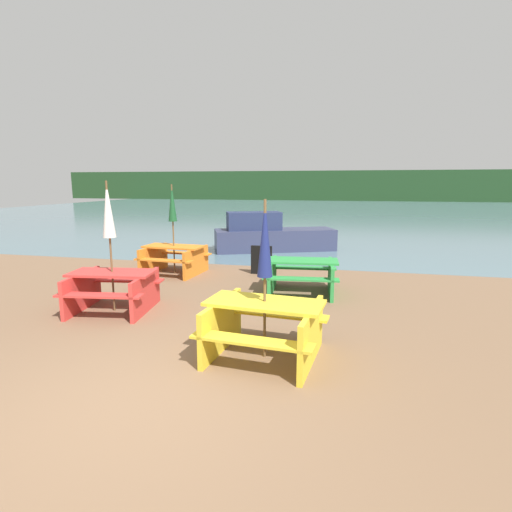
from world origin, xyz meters
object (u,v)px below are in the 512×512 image
object	(u,v)px
picnic_table_green	(301,273)
umbrella_white	(108,211)
picnic_table_red	(113,287)
umbrella_darkgreen	(172,205)
boat	(271,236)
signboard	(261,260)
umbrella_navy	(265,241)
picnic_table_yellow	(265,324)
picnic_table_orange	(174,257)

from	to	relation	value
picnic_table_green	umbrella_white	xyz separation A→B (m)	(-3.27, -2.02, 1.41)
picnic_table_red	picnic_table_green	size ratio (longest dim) A/B	1.02
picnic_table_red	umbrella_darkgreen	world-z (taller)	umbrella_darkgreen
boat	signboard	world-z (taller)	boat
picnic_table_red	umbrella_navy	xyz separation A→B (m)	(3.15, -1.35, 1.16)
umbrella_navy	boat	world-z (taller)	umbrella_navy
picnic_table_red	umbrella_navy	bearing A→B (deg)	-23.11
umbrella_navy	boat	bearing A→B (deg)	100.30
picnic_table_green	umbrella_darkgreen	distance (m)	3.90
picnic_table_yellow	picnic_table_green	distance (m)	3.36
picnic_table_yellow	picnic_table_green	world-z (taller)	picnic_table_yellow
picnic_table_yellow	umbrella_white	world-z (taller)	umbrella_white
picnic_table_red	boat	world-z (taller)	boat
umbrella_navy	umbrella_darkgreen	bearing A→B (deg)	126.75
picnic_table_yellow	umbrella_white	bearing A→B (deg)	156.89
umbrella_darkgreen	signboard	bearing A→B (deg)	11.31
umbrella_white	picnic_table_red	bearing A→B (deg)	-90.00
umbrella_white	umbrella_navy	size ratio (longest dim) A/B	1.11
picnic_table_yellow	umbrella_darkgreen	xyz separation A→B (m)	(-3.35, 4.49, 1.34)
picnic_table_orange	signboard	distance (m)	2.29
picnic_table_orange	umbrella_white	distance (m)	3.45
picnic_table_orange	umbrella_navy	distance (m)	5.73
umbrella_white	umbrella_navy	distance (m)	3.44
umbrella_white	boat	world-z (taller)	umbrella_white
umbrella_white	signboard	bearing A→B (deg)	60.36
picnic_table_red	picnic_table_green	bearing A→B (deg)	31.66
picnic_table_green	umbrella_navy	bearing A→B (deg)	-91.96
umbrella_darkgreen	signboard	world-z (taller)	umbrella_darkgreen
umbrella_navy	boat	xyz separation A→B (m)	(-1.58, 8.68, -1.09)
umbrella_darkgreen	boat	bearing A→B (deg)	67.00
picnic_table_yellow	picnic_table_red	xyz separation A→B (m)	(-3.15, 1.35, -0.02)
picnic_table_green	umbrella_navy	xyz separation A→B (m)	(-0.11, -3.36, 1.17)
picnic_table_red	picnic_table_green	xyz separation A→B (m)	(3.27, 2.02, -0.01)
picnic_table_red	umbrella_white	bearing A→B (deg)	90.00
umbrella_darkgreen	signboard	size ratio (longest dim) A/B	3.10
boat	umbrella_white	bearing A→B (deg)	-124.84
umbrella_navy	umbrella_darkgreen	distance (m)	5.61
picnic_table_orange	umbrella_darkgreen	size ratio (longest dim) A/B	0.70
picnic_table_orange	umbrella_darkgreen	distance (m)	1.36
picnic_table_green	picnic_table_orange	xyz separation A→B (m)	(-3.47, 1.13, 0.01)
picnic_table_green	umbrella_darkgreen	xyz separation A→B (m)	(-3.47, 1.13, 1.37)
umbrella_white	umbrella_navy	bearing A→B (deg)	-23.11
picnic_table_orange	picnic_table_yellow	bearing A→B (deg)	-53.25
signboard	picnic_table_orange	bearing A→B (deg)	-168.69
picnic_table_yellow	picnic_table_red	bearing A→B (deg)	156.89
picnic_table_red	picnic_table_orange	world-z (taller)	picnic_table_red
picnic_table_orange	boat	bearing A→B (deg)	67.00
picnic_table_green	umbrella_white	distance (m)	4.09
picnic_table_red	umbrella_white	world-z (taller)	umbrella_white
umbrella_navy	umbrella_white	bearing A→B (deg)	156.89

